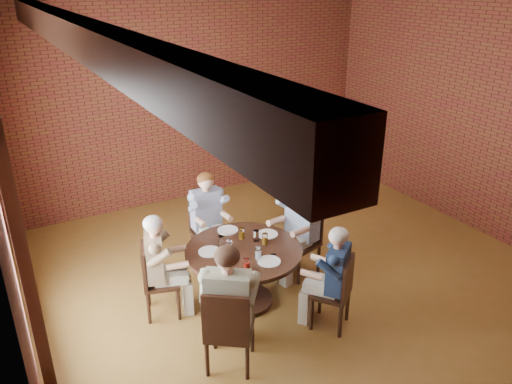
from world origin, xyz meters
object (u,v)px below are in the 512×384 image
chair_c (154,278)px  diner_d (229,307)px  diner_b (208,219)px  diner_e (332,278)px  smartphone (274,257)px  chair_a (303,235)px  diner_a (299,226)px  chair_d (228,328)px  diner_c (160,266)px  chair_b (206,227)px  chair_e (338,290)px  dining_table (244,265)px

chair_c → diner_d: 1.25m
diner_b → diner_e: size_ratio=1.04×
diner_e → smartphone: diner_e is taller
chair_a → diner_a: 0.20m
diner_a → chair_d: 2.01m
diner_c → diner_d: diner_d is taller
chair_b → smartphone: chair_b is taller
diner_d → diner_a: bearing=-109.0°
chair_a → diner_a: diner_a is taller
chair_e → diner_c: bearing=-73.7°
diner_c → smartphone: bearing=-101.1°
diner_b → diner_d: bearing=-106.9°
smartphone → diner_d: bearing=-123.6°
chair_b → chair_c: bearing=-139.0°
diner_e → chair_b: bearing=-110.2°
diner_e → smartphone: bearing=-87.5°
chair_a → chair_b: chair_a is taller
diner_b → chair_d: (-0.70, -2.02, -0.13)m
dining_table → chair_e: size_ratio=1.54×
smartphone → chair_c: bearing=176.2°
diner_a → smartphone: diner_a is taller
diner_c → diner_e: diner_c is taller
diner_b → chair_e: size_ratio=1.46×
chair_a → chair_b: bearing=-146.3°
chair_d → diner_e: bearing=-140.8°
diner_a → diner_c: size_ratio=1.09×
chair_a → diner_e: size_ratio=0.77×
chair_c → chair_e: bearing=-108.6°
smartphone → diner_c: bearing=175.5°
diner_d → diner_e: (1.27, 0.00, -0.08)m
diner_b → diner_c: size_ratio=1.02×
chair_c → chair_d: bearing=-147.9°
chair_c → smartphone: (1.22, -0.64, 0.26)m
chair_c → chair_e: 2.10m
diner_e → dining_table: bearing=-90.0°
chair_a → smartphone: (-0.82, -0.60, 0.23)m
dining_table → diner_b: 1.09m
chair_a → chair_c: size_ratio=1.07×
diner_e → smartphone: size_ratio=10.06×
dining_table → diner_e: (0.65, -0.86, 0.10)m
chair_b → chair_c: 1.34m
chair_c → chair_d: 1.29m
diner_a → diner_c: 1.88m
chair_a → chair_c: chair_a is taller
diner_a → diner_e: diner_a is taller
dining_table → smartphone: size_ratio=11.05×
chair_c → diner_d: (0.39, -1.17, 0.21)m
diner_c → diner_d: size_ratio=0.91×
chair_a → smartphone: size_ratio=7.78×
diner_b → dining_table: bearing=-90.0°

